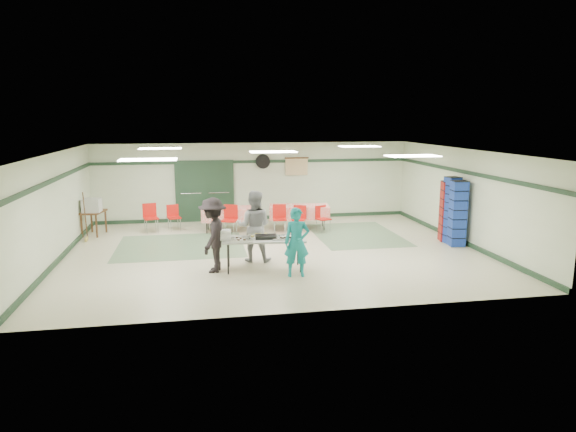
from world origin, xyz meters
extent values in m
plane|color=#BEB899|center=(0.00, 0.00, 0.00)|extent=(11.00, 11.00, 0.00)
plane|color=silver|center=(0.00, 0.00, 2.70)|extent=(11.00, 11.00, 0.00)
plane|color=beige|center=(0.00, 4.50, 1.35)|extent=(11.00, 0.00, 11.00)
plane|color=beige|center=(0.00, -4.50, 1.35)|extent=(11.00, 0.00, 11.00)
plane|color=beige|center=(-5.50, 0.00, 1.35)|extent=(0.00, 9.00, 9.00)
plane|color=beige|center=(5.50, 0.00, 1.35)|extent=(0.00, 9.00, 9.00)
cube|color=#1E3724|center=(0.00, 4.47, 2.05)|extent=(11.00, 0.06, 0.10)
cube|color=#1E3724|center=(0.00, 4.47, 0.06)|extent=(11.00, 0.06, 0.12)
cube|color=#1E3724|center=(-5.47, 0.00, 2.05)|extent=(0.06, 9.00, 0.10)
cube|color=#1E3724|center=(-5.47, 0.00, 0.06)|extent=(0.06, 9.00, 0.12)
cube|color=#1E3724|center=(5.47, 0.00, 2.05)|extent=(0.06, 9.00, 0.10)
cube|color=#1E3724|center=(5.47, 0.00, 0.06)|extent=(0.06, 9.00, 0.12)
cube|color=slate|center=(-2.50, 1.00, 0.00)|extent=(3.50, 3.00, 0.01)
cube|color=slate|center=(2.80, 1.50, 0.00)|extent=(2.50, 3.50, 0.01)
cube|color=gray|center=(-2.20, 4.44, 1.05)|extent=(0.90, 0.06, 2.10)
cube|color=gray|center=(-1.25, 4.44, 1.05)|extent=(0.90, 0.06, 2.10)
cube|color=#1E3724|center=(-1.73, 4.42, 1.05)|extent=(2.00, 0.03, 2.15)
cylinder|color=black|center=(0.30, 4.44, 2.05)|extent=(0.50, 0.10, 0.50)
cube|color=beige|center=(1.50, 4.44, 1.85)|extent=(0.80, 0.02, 0.60)
cube|color=#ABACA6|center=(-0.48, -1.64, 0.74)|extent=(2.01, 0.96, 0.04)
cylinder|color=black|center=(-1.35, -1.88, 0.36)|extent=(0.04, 0.04, 0.72)
cylinder|color=black|center=(0.33, -2.03, 0.36)|extent=(0.04, 0.04, 0.72)
cylinder|color=black|center=(-1.29, -1.26, 0.36)|extent=(0.04, 0.04, 0.72)
cylinder|color=black|center=(0.39, -1.40, 0.36)|extent=(0.04, 0.04, 0.72)
cube|color=silver|center=(-0.01, -1.73, 0.77)|extent=(0.63, 0.50, 0.02)
cube|color=silver|center=(-0.51, -1.55, 0.77)|extent=(0.68, 0.54, 0.02)
cube|color=silver|center=(-1.03, -1.75, 0.77)|extent=(0.57, 0.45, 0.02)
cube|color=black|center=(-0.43, -1.65, 0.80)|extent=(0.52, 0.35, 0.08)
cube|color=white|center=(-1.38, -1.62, 0.88)|extent=(0.28, 0.26, 0.24)
imported|color=teal|center=(0.19, -2.28, 0.79)|extent=(0.62, 0.44, 1.58)
imported|color=gray|center=(-0.62, -0.87, 0.90)|extent=(1.02, 0.88, 1.79)
imported|color=black|center=(-1.66, -1.59, 0.88)|extent=(0.92, 1.26, 1.75)
cube|color=red|center=(1.24, 2.68, 0.74)|extent=(2.00, 1.09, 0.05)
cube|color=red|center=(1.24, 2.68, 0.55)|extent=(2.01, 1.11, 0.40)
cylinder|color=black|center=(0.41, 2.48, 0.36)|extent=(0.04, 0.04, 0.72)
cylinder|color=black|center=(1.98, 2.26, 0.36)|extent=(0.04, 0.04, 0.72)
cylinder|color=black|center=(0.50, 3.11, 0.36)|extent=(0.04, 0.04, 0.72)
cylinder|color=black|center=(2.07, 2.89, 0.36)|extent=(0.04, 0.04, 0.72)
cube|color=red|center=(-0.96, 2.68, 0.74)|extent=(1.87, 0.94, 0.05)
cube|color=red|center=(-0.96, 2.68, 0.55)|extent=(1.87, 0.96, 0.40)
cylinder|color=black|center=(-1.73, 2.45, 0.36)|extent=(0.04, 0.04, 0.72)
cylinder|color=black|center=(-0.24, 2.31, 0.36)|extent=(0.04, 0.04, 0.72)
cylinder|color=black|center=(-1.68, 3.05, 0.36)|extent=(0.04, 0.04, 0.72)
cylinder|color=black|center=(-0.18, 2.91, 0.36)|extent=(0.04, 0.04, 0.72)
cube|color=red|center=(1.10, 2.03, 0.44)|extent=(0.52, 0.52, 0.04)
cube|color=red|center=(1.17, 2.20, 0.66)|extent=(0.38, 0.19, 0.40)
cylinder|color=silver|center=(0.90, 1.95, 0.21)|extent=(0.02, 0.02, 0.42)
cylinder|color=silver|center=(1.19, 1.83, 0.21)|extent=(0.02, 0.02, 0.42)
cylinder|color=silver|center=(1.02, 2.24, 0.21)|extent=(0.02, 0.02, 0.42)
cylinder|color=silver|center=(1.31, 2.12, 0.21)|extent=(0.02, 0.02, 0.42)
cube|color=red|center=(0.50, 2.03, 0.46)|extent=(0.46, 0.46, 0.04)
cube|color=red|center=(0.52, 2.22, 0.69)|extent=(0.42, 0.08, 0.42)
cylinder|color=silver|center=(0.32, 1.88, 0.22)|extent=(0.02, 0.02, 0.44)
cylinder|color=silver|center=(0.65, 1.85, 0.22)|extent=(0.02, 0.02, 0.44)
cylinder|color=silver|center=(0.35, 2.22, 0.22)|extent=(0.02, 0.02, 0.44)
cylinder|color=silver|center=(0.68, 2.18, 0.22)|extent=(0.02, 0.02, 0.44)
cube|color=red|center=(1.89, 2.03, 0.42)|extent=(0.49, 0.49, 0.04)
cube|color=red|center=(1.83, 2.20, 0.63)|extent=(0.38, 0.16, 0.38)
cylinder|color=silver|center=(1.80, 1.84, 0.20)|extent=(0.02, 0.02, 0.40)
cylinder|color=silver|center=(2.09, 1.94, 0.20)|extent=(0.02, 0.02, 0.40)
cylinder|color=silver|center=(1.70, 2.13, 0.20)|extent=(0.02, 0.02, 0.40)
cylinder|color=silver|center=(1.99, 2.23, 0.20)|extent=(0.02, 0.02, 0.40)
cube|color=red|center=(-1.06, 2.03, 0.48)|extent=(0.56, 0.56, 0.04)
cube|color=red|center=(-0.99, 2.22, 0.72)|extent=(0.42, 0.18, 0.44)
cylinder|color=silver|center=(-1.28, 1.93, 0.23)|extent=(0.02, 0.02, 0.46)
cylinder|color=silver|center=(-0.95, 1.81, 0.23)|extent=(0.02, 0.02, 0.46)
cylinder|color=silver|center=(-1.16, 2.26, 0.23)|extent=(0.02, 0.02, 0.46)
cylinder|color=silver|center=(-0.84, 2.14, 0.23)|extent=(0.02, 0.02, 0.46)
cube|color=red|center=(-2.74, 3.08, 0.42)|extent=(0.48, 0.48, 0.04)
cube|color=red|center=(-2.79, 3.25, 0.63)|extent=(0.38, 0.15, 0.38)
cylinder|color=silver|center=(-2.84, 2.89, 0.20)|extent=(0.02, 0.02, 0.40)
cylinder|color=silver|center=(-2.55, 2.98, 0.20)|extent=(0.02, 0.02, 0.40)
cylinder|color=silver|center=(-2.93, 3.18, 0.20)|extent=(0.02, 0.02, 0.40)
cylinder|color=silver|center=(-2.64, 3.27, 0.20)|extent=(0.02, 0.02, 0.40)
cube|color=red|center=(-3.44, 2.88, 0.47)|extent=(0.52, 0.52, 0.04)
cube|color=red|center=(-3.49, 3.07, 0.70)|extent=(0.42, 0.15, 0.42)
cylinder|color=silver|center=(-3.56, 2.68, 0.22)|extent=(0.02, 0.02, 0.44)
cylinder|color=silver|center=(-3.24, 2.76, 0.22)|extent=(0.02, 0.02, 0.44)
cylinder|color=silver|center=(-3.65, 3.00, 0.22)|extent=(0.02, 0.02, 0.44)
cylinder|color=silver|center=(-3.32, 3.09, 0.22)|extent=(0.02, 0.02, 0.44)
cube|color=#1B3EA2|center=(5.15, -0.34, 0.92)|extent=(0.46, 0.46, 1.85)
cube|color=maroon|center=(5.15, 0.26, 0.88)|extent=(0.46, 0.46, 1.76)
cube|color=#1B3EA2|center=(5.15, 0.04, 0.96)|extent=(0.41, 0.41, 1.91)
cube|color=brown|center=(-5.15, 2.90, 0.72)|extent=(0.74, 0.98, 0.05)
cube|color=brown|center=(-5.45, 2.59, 0.35)|extent=(0.05, 0.05, 0.70)
cube|color=brown|center=(-5.00, 2.50, 0.35)|extent=(0.05, 0.05, 0.70)
cube|color=brown|center=(-5.30, 3.30, 0.35)|extent=(0.05, 0.05, 0.70)
cube|color=brown|center=(-4.85, 3.20, 0.35)|extent=(0.05, 0.05, 0.70)
cube|color=#A6A5A1|center=(-5.15, 2.76, 0.95)|extent=(0.55, 0.49, 0.41)
cylinder|color=brown|center=(-5.23, 2.13, 0.74)|extent=(0.08, 0.23, 1.43)
camera|label=1|loc=(-2.00, -13.34, 3.58)|focal=32.00mm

